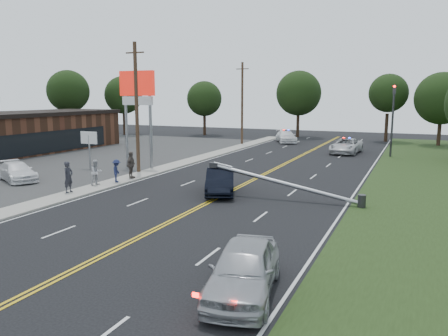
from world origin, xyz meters
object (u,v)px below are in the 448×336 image
at_px(small_sign, 89,141).
at_px(crashed_sedan, 220,181).
at_px(pylon_sign, 137,96).
at_px(emergency_b, 286,136).
at_px(emergency_a, 346,146).
at_px(utility_pole_far, 242,103).
at_px(bystander_a, 68,177).
at_px(fallen_streetlight, 292,185).
at_px(bystander_d, 131,165).
at_px(bystander_c, 117,171).
at_px(traffic_signal, 393,114).
at_px(utility_pole_mid, 137,108).
at_px(waiting_sedan, 244,269).
at_px(bystander_b, 96,172).
at_px(parked_car, 17,172).

relative_size(small_sign, crashed_sedan, 0.65).
relative_size(pylon_sign, emergency_b, 1.50).
xyz_separation_m(emergency_a, emergency_b, (-8.81, 8.00, -0.01)).
bearing_deg(utility_pole_far, bystander_a, -89.18).
xyz_separation_m(fallen_streetlight, bystander_d, (-12.22, 1.43, 0.17)).
height_order(fallen_streetlight, bystander_c, fallen_streetlight).
bearing_deg(bystander_c, bystander_d, -30.13).
bearing_deg(fallen_streetlight, emergency_b, 106.51).
bearing_deg(bystander_d, fallen_streetlight, -106.56).
height_order(small_sign, fallen_streetlight, small_sign).
bearing_deg(fallen_streetlight, traffic_signal, 79.41).
bearing_deg(bystander_d, emergency_a, -38.96).
xyz_separation_m(small_sign, utility_pole_far, (4.80, 22.00, 2.75)).
height_order(crashed_sedan, bystander_c, bystander_c).
distance_m(utility_pole_mid, emergency_a, 23.32).
height_order(utility_pole_mid, bystander_c, utility_pole_mid).
bearing_deg(traffic_signal, small_sign, -141.10).
distance_m(pylon_sign, bystander_a, 11.25).
distance_m(crashed_sedan, emergency_a, 23.21).
bearing_deg(waiting_sedan, fallen_streetlight, 87.33).
bearing_deg(bystander_b, utility_pole_mid, 19.64).
bearing_deg(fallen_streetlight, small_sign, 167.60).
bearing_deg(utility_pole_far, parked_car, -102.22).
height_order(crashed_sedan, parked_car, crashed_sedan).
bearing_deg(bystander_a, utility_pole_far, -2.67).
xyz_separation_m(utility_pole_mid, crashed_sedan, (8.84, -3.98, -4.30)).
distance_m(crashed_sedan, bystander_a, 9.31).
height_order(utility_pole_mid, crashed_sedan, utility_pole_mid).
height_order(crashed_sedan, emergency_a, crashed_sedan).
xyz_separation_m(utility_pole_far, bystander_d, (1.16, -24.57, -3.99)).
relative_size(utility_pole_mid, bystander_d, 5.14).
relative_size(bystander_b, bystander_c, 1.08).
relative_size(pylon_sign, emergency_a, 1.42).
relative_size(small_sign, utility_pole_mid, 0.31).
bearing_deg(waiting_sedan, traffic_signal, 75.00).
bearing_deg(crashed_sedan, utility_pole_far, 85.87).
relative_size(small_sign, bystander_d, 1.59).
height_order(utility_pole_mid, bystander_b, utility_pole_mid).
bearing_deg(small_sign, traffic_signal, 38.90).
xyz_separation_m(small_sign, emergency_b, (9.05, 26.84, -1.56)).
bearing_deg(pylon_sign, small_sign, -150.26).
distance_m(traffic_signal, utility_pole_mid, 25.12).
xyz_separation_m(waiting_sedan, bystander_d, (-14.11, 13.83, 0.29)).
distance_m(pylon_sign, fallen_streetlight, 16.66).
height_order(pylon_sign, utility_pole_mid, utility_pole_mid).
bearing_deg(traffic_signal, bystander_a, -123.32).
distance_m(utility_pole_far, emergency_a, 14.11).
bearing_deg(parked_car, utility_pole_far, 12.34).
relative_size(utility_pole_mid, emergency_a, 1.78).
bearing_deg(parked_car, emergency_b, 7.15).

